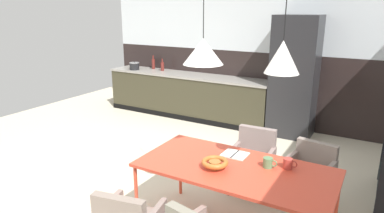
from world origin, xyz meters
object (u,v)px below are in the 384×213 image
pendant_lamp_over_table_far (282,57)px  mug_wide_latte (288,164)px  fruit_bowl (215,163)px  open_book (235,154)px  cooking_pot (134,66)px  mug_short_terracotta (268,163)px  refrigerator_column (294,77)px  bottle_vinegar_dark (153,63)px  armchair_head_of_table (254,153)px  pendant_lamp_over_table_near (203,51)px  dining_table (235,171)px  armchair_far_side (311,166)px  bottle_spice_small (162,66)px

pendant_lamp_over_table_far → mug_wide_latte: bearing=71.0°
mug_wide_latte → fruit_bowl: bearing=-150.7°
open_book → cooking_pot: size_ratio=1.15×
mug_wide_latte → mug_short_terracotta: mug_wide_latte is taller
fruit_bowl → pendant_lamp_over_table_far: 1.14m
mug_wide_latte → open_book: bearing=176.4°
mug_short_terracotta → refrigerator_column: bearing=100.0°
bottle_vinegar_dark → cooking_pot: bearing=-135.8°
cooking_pot → pendant_lamp_over_table_far: (4.02, -2.99, 0.83)m
armchair_head_of_table → open_book: 0.74m
fruit_bowl → mug_short_terracotta: mug_short_terracotta is taller
cooking_pot → pendant_lamp_over_table_near: bearing=-42.2°
armchair_head_of_table → pendant_lamp_over_table_near: (-0.21, -0.92, 1.30)m
dining_table → cooking_pot: size_ratio=8.56×
dining_table → armchair_head_of_table: size_ratio=2.35×
pendant_lamp_over_table_far → fruit_bowl: bearing=-166.1°
open_book → mug_short_terracotta: 0.39m
armchair_head_of_table → mug_short_terracotta: 0.95m
dining_table → mug_short_terracotta: bearing=27.1°
mug_wide_latte → pendant_lamp_over_table_near: pendant_lamp_over_table_near is taller
armchair_far_side → cooking_pot: size_ratio=3.43×
pendant_lamp_over_table_far → refrigerator_column: bearing=101.3°
bottle_spice_small → mug_wide_latte: bearing=-40.6°
armchair_far_side → bottle_vinegar_dark: bearing=-21.6°
armchair_head_of_table → refrigerator_column: bearing=-89.8°
armchair_far_side → mug_wide_latte: bearing=92.6°
dining_table → fruit_bowl: (-0.16, -0.12, 0.09)m
mug_wide_latte → bottle_spice_small: (-3.49, 2.99, 0.19)m
refrigerator_column → mug_short_terracotta: refrigerator_column is taller
pendant_lamp_over_table_near → refrigerator_column: bearing=88.0°
armchair_head_of_table → bottle_vinegar_dark: bottle_vinegar_dark is taller
refrigerator_column → dining_table: 3.15m
dining_table → mug_short_terracotta: mug_short_terracotta is taller
cooking_pot → pendant_lamp_over_table_far: pendant_lamp_over_table_far is taller
armchair_head_of_table → mug_short_terracotta: size_ratio=5.74×
refrigerator_column → armchair_far_side: refrigerator_column is taller
refrigerator_column → pendant_lamp_over_table_near: bearing=-92.0°
open_book → bottle_vinegar_dark: size_ratio=0.83×
bottle_vinegar_dark → pendant_lamp_over_table_near: size_ratio=0.29×
cooking_pot → bottle_vinegar_dark: size_ratio=0.72×
refrigerator_column → pendant_lamp_over_table_near: pendant_lamp_over_table_near is taller
armchair_head_of_table → armchair_far_side: 0.68m
open_book → bottle_vinegar_dark: (-3.25, 3.04, 0.26)m
armchair_head_of_table → pendant_lamp_over_table_far: 1.69m
pendant_lamp_over_table_far → open_book: bearing=153.4°
armchair_head_of_table → bottle_vinegar_dark: bearing=-38.8°
pendant_lamp_over_table_far → dining_table: bearing=-178.9°
armchair_far_side → dining_table: bearing=70.4°
open_book → bottle_vinegar_dark: 4.46m
armchair_far_side → pendant_lamp_over_table_far: 1.62m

